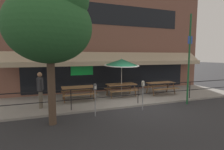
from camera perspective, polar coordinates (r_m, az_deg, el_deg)
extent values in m
plane|color=#2D2D30|center=(9.19, 9.36, -10.13)|extent=(120.00, 120.00, 0.00)
cube|color=gray|center=(10.90, 4.14, -7.20)|extent=(15.00, 4.00, 0.10)
cube|color=brown|center=(12.74, 0.01, 11.55)|extent=(15.00, 0.50, 7.52)
cube|color=black|center=(12.77, 0.44, 19.07)|extent=(10.50, 0.02, 1.40)
cube|color=black|center=(12.50, 0.43, 0.58)|extent=(12.00, 0.02, 2.30)
cube|color=#19D84C|center=(11.86, -9.77, 1.64)|extent=(1.50, 0.02, 0.70)
cube|color=tan|center=(11.94, 1.35, 5.84)|extent=(13.80, 0.92, 0.70)
cube|color=tan|center=(11.48, 2.28, 3.83)|extent=(13.80, 0.08, 0.28)
cylinder|color=black|center=(8.25, -13.23, -7.95)|extent=(0.04, 0.04, 0.95)
cylinder|color=black|center=(9.30, 8.51, -6.26)|extent=(0.04, 0.04, 0.95)
cylinder|color=black|center=(11.34, 24.03, -4.48)|extent=(0.04, 0.04, 0.95)
cube|color=black|center=(9.21, 8.55, -3.37)|extent=(13.80, 0.04, 0.04)
cube|color=black|center=(9.30, 8.51, -6.26)|extent=(13.80, 0.03, 0.03)
cube|color=brown|center=(9.96, -10.95, -3.93)|extent=(1.80, 0.80, 0.05)
cube|color=brown|center=(9.45, -10.34, -6.30)|extent=(1.80, 0.26, 0.04)
cube|color=brown|center=(10.58, -11.43, -5.00)|extent=(1.80, 0.26, 0.04)
cylinder|color=brown|center=(9.88, -6.00, -6.11)|extent=(0.07, 0.30, 0.73)
cylinder|color=brown|center=(10.49, -6.86, -5.41)|extent=(0.07, 0.30, 0.73)
cylinder|color=brown|center=(9.62, -15.33, -6.63)|extent=(0.07, 0.30, 0.73)
cylinder|color=brown|center=(10.25, -15.64, -5.87)|extent=(0.07, 0.30, 0.73)
cube|color=brown|center=(10.80, 3.05, -3.03)|extent=(1.80, 0.80, 0.05)
cube|color=brown|center=(10.34, 4.31, -5.15)|extent=(1.80, 0.26, 0.04)
cube|color=brown|center=(11.38, 1.88, -4.09)|extent=(1.80, 0.26, 0.04)
cylinder|color=brown|center=(10.93, 7.57, -4.95)|extent=(0.07, 0.30, 0.73)
cylinder|color=brown|center=(11.48, 6.09, -4.39)|extent=(0.07, 0.30, 0.73)
cylinder|color=brown|center=(10.29, -0.38, -5.58)|extent=(0.07, 0.30, 0.73)
cylinder|color=brown|center=(10.88, -1.52, -4.94)|extent=(0.07, 0.30, 0.73)
cube|color=brown|center=(11.82, 15.68, -2.46)|extent=(1.80, 0.80, 0.05)
cube|color=brown|center=(11.41, 17.34, -4.34)|extent=(1.80, 0.26, 0.04)
cube|color=brown|center=(12.33, 14.06, -3.48)|extent=(1.80, 0.26, 0.04)
cylinder|color=brown|center=(12.12, 19.59, -4.16)|extent=(0.07, 0.30, 0.73)
cylinder|color=brown|center=(12.61, 17.74, -3.70)|extent=(0.07, 0.30, 0.73)
cylinder|color=brown|center=(11.17, 13.25, -4.81)|extent=(0.07, 0.30, 0.73)
cylinder|color=brown|center=(11.70, 11.52, -4.28)|extent=(0.07, 0.30, 0.73)
cylinder|color=#B7B2A8|center=(10.71, 3.14, -0.90)|extent=(0.04, 0.04, 2.30)
cone|color=#1E6B47|center=(10.64, 3.17, 4.19)|extent=(2.10, 2.12, 0.50)
cylinder|color=white|center=(10.65, 3.16, 3.16)|extent=(2.14, 2.14, 0.14)
sphere|color=#B7B2A8|center=(10.63, 3.17, 5.48)|extent=(0.07, 0.07, 0.07)
cylinder|color=#665B4C|center=(8.99, -22.34, -7.39)|extent=(0.15, 0.15, 0.86)
cylinder|color=#665B4C|center=(9.18, -22.15, -7.10)|extent=(0.15, 0.15, 0.86)
cube|color=#38383D|center=(8.95, -22.43, -2.69)|extent=(0.29, 0.43, 0.60)
cylinder|color=#38383D|center=(8.70, -22.69, -3.14)|extent=(0.10, 0.10, 0.54)
cylinder|color=#38383D|center=(9.21, -22.17, -2.63)|extent=(0.10, 0.10, 0.54)
sphere|color=#9E7051|center=(8.90, -22.55, 0.12)|extent=(0.22, 0.22, 0.22)
cylinder|color=gray|center=(7.56, -5.54, -9.12)|extent=(0.04, 0.04, 1.15)
cylinder|color=#4C4C51|center=(7.41, -5.59, -4.08)|extent=(0.15, 0.15, 0.20)
sphere|color=#4C4C51|center=(7.39, -5.60, -3.32)|extent=(0.14, 0.14, 0.14)
cube|color=silver|center=(7.33, -5.43, -4.11)|extent=(0.08, 0.01, 0.13)
cylinder|color=gray|center=(8.47, 9.99, -7.51)|extent=(0.04, 0.04, 1.15)
cylinder|color=gray|center=(8.34, 10.08, -3.00)|extent=(0.15, 0.15, 0.20)
sphere|color=gray|center=(8.33, 10.09, -2.32)|extent=(0.14, 0.14, 0.14)
cube|color=silver|center=(8.27, 10.36, -3.01)|extent=(0.08, 0.01, 0.13)
cylinder|color=#1E6033|center=(10.01, 23.83, 4.47)|extent=(0.09, 0.09, 4.72)
cube|color=blue|center=(10.03, 24.18, 10.40)|extent=(0.28, 0.02, 0.40)
cylinder|color=brown|center=(6.87, -19.12, -4.76)|extent=(0.28, 0.28, 2.60)
ellipsoid|color=#28602D|center=(6.84, -19.81, 14.54)|extent=(3.07, 2.77, 2.61)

